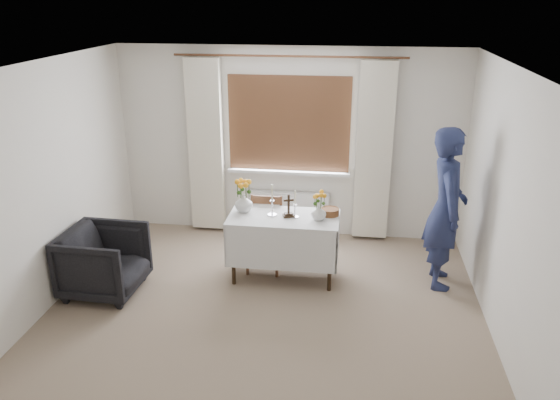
# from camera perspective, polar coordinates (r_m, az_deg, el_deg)

# --- Properties ---
(ground) EXTENTS (5.00, 5.00, 0.00)m
(ground) POSITION_cam_1_polar(r_m,az_deg,el_deg) (5.44, -2.41, -13.97)
(ground) COLOR gray
(ground) RESTS_ON ground
(altar_table) EXTENTS (1.24, 0.64, 0.76)m
(altar_table) POSITION_cam_1_polar(r_m,az_deg,el_deg) (6.26, 0.40, -4.95)
(altar_table) COLOR white
(altar_table) RESTS_ON ground
(wooden_chair) EXTENTS (0.41, 0.41, 0.88)m
(wooden_chair) POSITION_cam_1_polar(r_m,az_deg,el_deg) (6.41, -1.65, -3.72)
(wooden_chair) COLOR brown
(wooden_chair) RESTS_ON ground
(armchair) EXTENTS (0.84, 0.82, 0.74)m
(armchair) POSITION_cam_1_polar(r_m,az_deg,el_deg) (6.27, -17.90, -6.12)
(armchair) COLOR black
(armchair) RESTS_ON ground
(person) EXTENTS (0.44, 0.66, 1.81)m
(person) POSITION_cam_1_polar(r_m,az_deg,el_deg) (6.21, 16.95, -0.85)
(person) COLOR #21294F
(person) RESTS_ON ground
(radiator) EXTENTS (1.10, 0.10, 0.60)m
(radiator) POSITION_cam_1_polar(r_m,az_deg,el_deg) (7.41, 0.84, -1.39)
(radiator) COLOR silver
(radiator) RESTS_ON ground
(wooden_cross) EXTENTS (0.14, 0.12, 0.26)m
(wooden_cross) POSITION_cam_1_polar(r_m,az_deg,el_deg) (6.05, 0.91, -0.60)
(wooden_cross) COLOR black
(wooden_cross) RESTS_ON altar_table
(candlestick_left) EXTENTS (0.11, 0.11, 0.37)m
(candlestick_left) POSITION_cam_1_polar(r_m,az_deg,el_deg) (6.07, -0.83, 0.00)
(candlestick_left) COLOR silver
(candlestick_left) RESTS_ON altar_table
(candlestick_right) EXTENTS (0.09, 0.09, 0.32)m
(candlestick_right) POSITION_cam_1_polar(r_m,az_deg,el_deg) (6.02, 1.57, -0.43)
(candlestick_right) COLOR silver
(candlestick_right) RESTS_ON altar_table
(flower_vase_left) EXTENTS (0.23, 0.23, 0.21)m
(flower_vase_left) POSITION_cam_1_polar(r_m,az_deg,el_deg) (6.22, -3.81, -0.28)
(flower_vase_left) COLOR silver
(flower_vase_left) RESTS_ON altar_table
(flower_vase_right) EXTENTS (0.21, 0.21, 0.17)m
(flower_vase_right) POSITION_cam_1_polar(r_m,az_deg,el_deg) (6.00, 4.06, -1.29)
(flower_vase_right) COLOR silver
(flower_vase_right) RESTS_ON altar_table
(wicker_basket) EXTENTS (0.23, 0.23, 0.08)m
(wicker_basket) POSITION_cam_1_polar(r_m,az_deg,el_deg) (6.16, 5.24, -1.22)
(wicker_basket) COLOR brown
(wicker_basket) RESTS_ON altar_table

